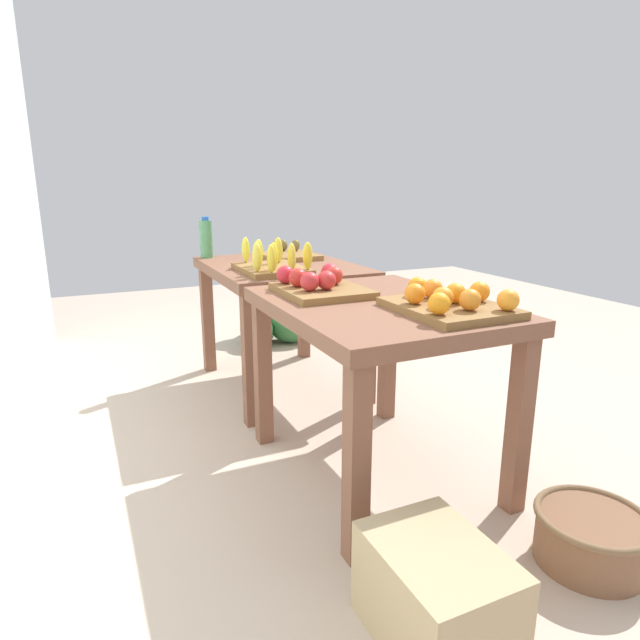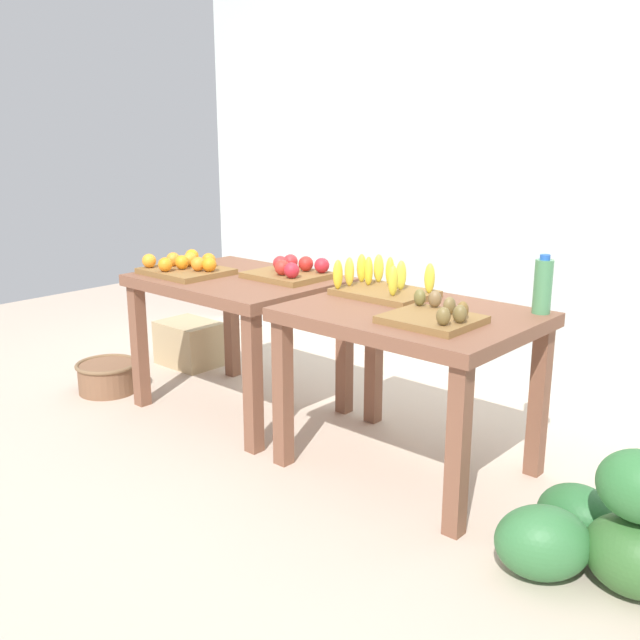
{
  "view_description": "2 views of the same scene",
  "coord_description": "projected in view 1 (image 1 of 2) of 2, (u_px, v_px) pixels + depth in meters",
  "views": [
    {
      "loc": [
        -2.36,
        1.08,
        1.22
      ],
      "look_at": [
        0.08,
        -0.04,
        0.52
      ],
      "focal_mm": 30.1,
      "sensor_mm": 36.0,
      "label": 1
    },
    {
      "loc": [
        2.3,
        -2.55,
        1.52
      ],
      "look_at": [
        -0.01,
        0.04,
        0.6
      ],
      "focal_mm": 40.69,
      "sensor_mm": 36.0,
      "label": 2
    }
  ],
  "objects": [
    {
      "name": "apple_bin",
      "position": [
        318.0,
        285.0,
        2.28
      ],
      "size": [
        0.4,
        0.34,
        0.11
      ],
      "color": "brown",
      "rests_on": "display_table_left"
    },
    {
      "name": "ground_plane",
      "position": [
        320.0,
        420.0,
        2.82
      ],
      "size": [
        8.0,
        8.0,
        0.0
      ],
      "primitive_type": "plane",
      "color": "#C2AD99"
    },
    {
      "name": "orange_bin",
      "position": [
        450.0,
        302.0,
        1.95
      ],
      "size": [
        0.44,
        0.36,
        0.11
      ],
      "color": "brown",
      "rests_on": "display_table_left"
    },
    {
      "name": "cardboard_produce_box",
      "position": [
        436.0,
        595.0,
        1.43
      ],
      "size": [
        0.4,
        0.3,
        0.29
      ],
      "primitive_type": "cube",
      "color": "tan",
      "rests_on": "ground_plane"
    },
    {
      "name": "banana_crate",
      "position": [
        271.0,
        264.0,
        2.81
      ],
      "size": [
        0.44,
        0.32,
        0.17
      ],
      "color": "brown",
      "rests_on": "display_table_right"
    },
    {
      "name": "wicker_basket",
      "position": [
        591.0,
        536.0,
        1.75
      ],
      "size": [
        0.36,
        0.36,
        0.18
      ],
      "color": "brown",
      "rests_on": "ground_plane"
    },
    {
      "name": "watermelon_pile",
      "position": [
        269.0,
        317.0,
        4.22
      ],
      "size": [
        0.67,
        0.59,
        0.51
      ],
      "color": "#33632C",
      "rests_on": "ground_plane"
    },
    {
      "name": "kiwi_bin",
      "position": [
        286.0,
        254.0,
        3.33
      ],
      "size": [
        0.36,
        0.33,
        0.1
      ],
      "color": "brown",
      "rests_on": "display_table_right"
    },
    {
      "name": "display_table_right",
      "position": [
        280.0,
        282.0,
        3.15
      ],
      "size": [
        1.04,
        0.8,
        0.75
      ],
      "color": "brown",
      "rests_on": "ground_plane"
    },
    {
      "name": "water_bottle",
      "position": [
        206.0,
        239.0,
        3.35
      ],
      "size": [
        0.08,
        0.08,
        0.25
      ],
      "color": "#4C8C59",
      "rests_on": "display_table_right"
    },
    {
      "name": "display_table_left",
      "position": [
        378.0,
        328.0,
        2.17
      ],
      "size": [
        1.04,
        0.8,
        0.75
      ],
      "color": "brown",
      "rests_on": "ground_plane"
    }
  ]
}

